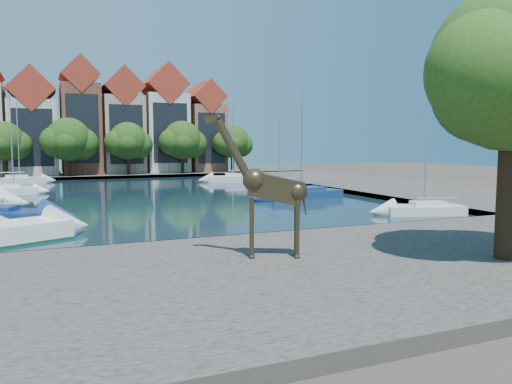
# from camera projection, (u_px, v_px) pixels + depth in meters

# --- Properties ---
(ground) EXTENTS (160.00, 160.00, 0.00)m
(ground) POSITION_uv_depth(u_px,v_px,m) (245.00, 244.00, 25.14)
(ground) COLOR #38332B
(ground) RESTS_ON ground
(water_basin) EXTENTS (38.00, 50.00, 0.08)m
(water_basin) POSITION_uv_depth(u_px,v_px,m) (151.00, 196.00, 47.12)
(water_basin) COLOR black
(water_basin) RESTS_ON ground
(near_quay) EXTENTS (50.00, 14.00, 0.50)m
(near_quay) POSITION_uv_depth(u_px,v_px,m) (314.00, 272.00, 18.71)
(near_quay) COLOR #554F4A
(near_quay) RESTS_ON ground
(far_quay) EXTENTS (60.00, 16.00, 0.50)m
(far_quay) POSITION_uv_depth(u_px,v_px,m) (110.00, 174.00, 76.42)
(far_quay) COLOR #554F4A
(far_quay) RESTS_ON ground
(right_quay) EXTENTS (14.00, 52.00, 0.50)m
(right_quay) POSITION_uv_depth(u_px,v_px,m) (370.00, 185.00, 56.82)
(right_quay) COLOR #554F4A
(right_quay) RESTS_ON ground
(townhouse_west_inner) EXTENTS (6.43, 9.18, 15.15)m
(townhouse_west_inner) POSITION_uv_depth(u_px,v_px,m) (33.00, 127.00, 71.62)
(townhouse_west_inner) COLOR beige
(townhouse_west_inner) RESTS_ON far_quay
(townhouse_center) EXTENTS (5.44, 9.18, 16.93)m
(townhouse_center) POSITION_uv_depth(u_px,v_px,m) (80.00, 120.00, 74.05)
(townhouse_center) COLOR brown
(townhouse_center) RESTS_ON far_quay
(townhouse_east_inner) EXTENTS (5.94, 9.18, 15.79)m
(townhouse_east_inner) POSITION_uv_depth(u_px,v_px,m) (122.00, 125.00, 76.44)
(townhouse_east_inner) COLOR tan
(townhouse_east_inner) RESTS_ON far_quay
(townhouse_east_mid) EXTENTS (6.43, 9.18, 16.65)m
(townhouse_east_mid) POSITION_uv_depth(u_px,v_px,m) (164.00, 123.00, 78.93)
(townhouse_east_mid) COLOR beige
(townhouse_east_mid) RESTS_ON far_quay
(townhouse_east_end) EXTENTS (5.44, 9.18, 14.43)m
(townhouse_east_end) POSITION_uv_depth(u_px,v_px,m) (203.00, 130.00, 81.56)
(townhouse_east_end) COLOR brown
(townhouse_east_end) RESTS_ON far_quay
(far_tree_west) EXTENTS (6.76, 5.20, 7.36)m
(far_tree_west) POSITION_uv_depth(u_px,v_px,m) (4.00, 143.00, 65.49)
(far_tree_west) COLOR #332114
(far_tree_west) RESTS_ON far_quay
(far_tree_mid_west) EXTENTS (7.80, 6.00, 8.00)m
(far_tree_mid_west) POSITION_uv_depth(u_px,v_px,m) (69.00, 141.00, 68.58)
(far_tree_mid_west) COLOR #332114
(far_tree_mid_west) RESTS_ON far_quay
(far_tree_mid_east) EXTENTS (7.02, 5.40, 7.52)m
(far_tree_mid_east) POSITION_uv_depth(u_px,v_px,m) (129.00, 142.00, 71.71)
(far_tree_mid_east) COLOR #332114
(far_tree_mid_east) RESTS_ON far_quay
(far_tree_east) EXTENTS (7.54, 5.80, 7.84)m
(far_tree_east) POSITION_uv_depth(u_px,v_px,m) (183.00, 141.00, 74.81)
(far_tree_east) COLOR #332114
(far_tree_east) RESTS_ON far_quay
(far_tree_far_east) EXTENTS (6.76, 5.20, 7.36)m
(far_tree_far_east) POSITION_uv_depth(u_px,v_px,m) (233.00, 143.00, 77.93)
(far_tree_far_east) COLOR #332114
(far_tree_far_east) RESTS_ON far_quay
(giraffe_statue) EXTENTS (3.81, 1.91, 5.68)m
(giraffe_statue) POSITION_uv_depth(u_px,v_px,m) (268.00, 188.00, 19.75)
(giraffe_statue) COLOR #392E1C
(giraffe_statue) RESTS_ON near_quay
(sailboat_left_d) EXTENTS (4.83, 2.48, 9.67)m
(sailboat_left_d) POSITION_uv_depth(u_px,v_px,m) (14.00, 188.00, 48.37)
(sailboat_left_d) COLOR white
(sailboat_left_d) RESTS_ON water_basin
(sailboat_left_e) EXTENTS (5.93, 2.64, 9.82)m
(sailboat_left_e) POSITION_uv_depth(u_px,v_px,m) (20.00, 179.00, 60.72)
(sailboat_left_e) COLOR silver
(sailboat_left_e) RESTS_ON water_basin
(sailboat_right_a) EXTENTS (5.71, 3.52, 10.39)m
(sailboat_right_a) POSITION_uv_depth(u_px,v_px,m) (424.00, 207.00, 34.58)
(sailboat_right_a) COLOR silver
(sailboat_right_a) RESTS_ON water_basin
(sailboat_right_b) EXTENTS (7.84, 3.68, 9.77)m
(sailboat_right_b) POSITION_uv_depth(u_px,v_px,m) (301.00, 193.00, 44.74)
(sailboat_right_b) COLOR navy
(sailboat_right_b) RESTS_ON water_basin
(sailboat_right_c) EXTENTS (5.08, 1.80, 7.65)m
(sailboat_right_c) POSITION_uv_depth(u_px,v_px,m) (279.00, 184.00, 54.15)
(sailboat_right_c) COLOR silver
(sailboat_right_c) RESTS_ON water_basin
(sailboat_right_d) EXTENTS (6.44, 3.94, 10.24)m
(sailboat_right_d) POSITION_uv_depth(u_px,v_px,m) (233.00, 177.00, 63.16)
(sailboat_right_d) COLOR silver
(sailboat_right_d) RESTS_ON water_basin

